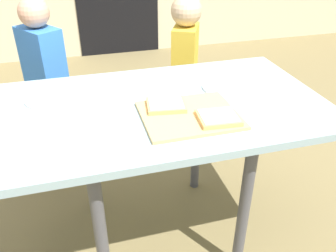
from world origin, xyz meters
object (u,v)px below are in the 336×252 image
(plate_white_right, at_px, (228,87))
(dining_table, at_px, (157,121))
(cutting_board, at_px, (189,115))
(pizza_slice_near_right, at_px, (218,117))
(plate_white_left, at_px, (52,98))
(child_left, at_px, (47,82))
(child_right, at_px, (185,63))
(pizza_slice_far_left, at_px, (166,105))

(plate_white_right, bearing_deg, dining_table, -168.83)
(cutting_board, bearing_deg, pizza_slice_near_right, -40.07)
(pizza_slice_near_right, xyz_separation_m, plate_white_left, (-0.59, 0.37, -0.02))
(cutting_board, xyz_separation_m, child_left, (-0.56, 0.82, -0.14))
(plate_white_right, distance_m, child_right, 0.73)
(dining_table, relative_size, child_right, 1.39)
(pizza_slice_far_left, xyz_separation_m, plate_white_left, (-0.43, 0.22, -0.02))
(pizza_slice_near_right, distance_m, plate_white_left, 0.70)
(cutting_board, xyz_separation_m, pizza_slice_far_left, (-0.07, 0.08, 0.02))
(cutting_board, xyz_separation_m, plate_white_left, (-0.50, 0.30, -0.00))
(pizza_slice_far_left, distance_m, plate_white_right, 0.34)
(child_left, distance_m, child_right, 0.84)
(child_right, bearing_deg, plate_white_right, -92.78)
(pizza_slice_far_left, height_order, plate_white_right, pizza_slice_far_left)
(dining_table, height_order, plate_white_left, plate_white_left)
(plate_white_right, xyz_separation_m, child_left, (-0.80, 0.62, -0.14))
(plate_white_right, bearing_deg, child_left, 142.57)
(child_right, bearing_deg, plate_white_left, -142.05)
(cutting_board, relative_size, plate_white_left, 1.60)
(pizza_slice_near_right, relative_size, plate_white_left, 0.70)
(pizza_slice_far_left, bearing_deg, pizza_slice_near_right, -43.40)
(dining_table, height_order, cutting_board, cutting_board)
(pizza_slice_near_right, distance_m, plate_white_right, 0.32)
(pizza_slice_near_right, bearing_deg, pizza_slice_far_left, 136.60)
(plate_white_right, height_order, plate_white_left, same)
(child_left, relative_size, child_right, 1.05)
(plate_white_right, relative_size, child_right, 0.22)
(cutting_board, height_order, child_right, child_right)
(pizza_slice_near_right, distance_m, child_left, 1.11)
(child_left, bearing_deg, pizza_slice_near_right, -54.04)
(pizza_slice_far_left, xyz_separation_m, child_left, (-0.49, 0.74, -0.16))
(plate_white_left, distance_m, child_left, 0.54)
(child_right, bearing_deg, pizza_slice_far_left, -112.91)
(plate_white_left, bearing_deg, pizza_slice_near_right, -32.21)
(cutting_board, relative_size, child_right, 0.36)
(pizza_slice_far_left, bearing_deg, dining_table, 113.81)
(plate_white_right, xyz_separation_m, child_right, (0.03, 0.71, -0.15))
(cutting_board, relative_size, child_left, 0.34)
(child_left, bearing_deg, dining_table, -55.97)
(pizza_slice_far_left, distance_m, plate_white_left, 0.49)
(plate_white_left, height_order, child_right, child_right)
(dining_table, xyz_separation_m, cutting_board, (0.10, -0.13, 0.08))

